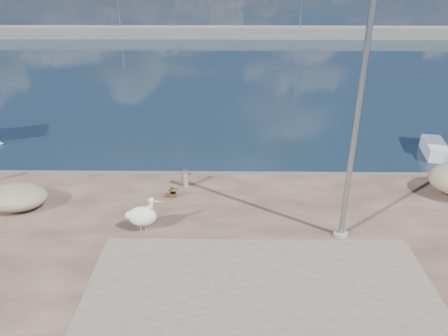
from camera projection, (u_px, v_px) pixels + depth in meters
ground at (223, 263)px, 12.96m from camera, size 1400.00×1400.00×0.00m
quay_patch at (264, 328)px, 10.03m from camera, size 9.00×7.00×0.01m
breakwater at (228, 32)px, 48.69m from camera, size 120.00×2.20×7.50m
pelican at (143, 216)px, 13.38m from camera, size 1.20×0.60×1.16m
lamp_post at (354, 135)px, 11.98m from camera, size 0.44×0.96×7.00m
bollard_near at (186, 177)px, 16.06m from camera, size 0.24×0.24×0.73m
potted_plant at (173, 191)px, 15.41m from camera, size 0.48×0.44×0.45m
net_pile_b at (17, 197)px, 14.73m from camera, size 2.02×1.57×0.78m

